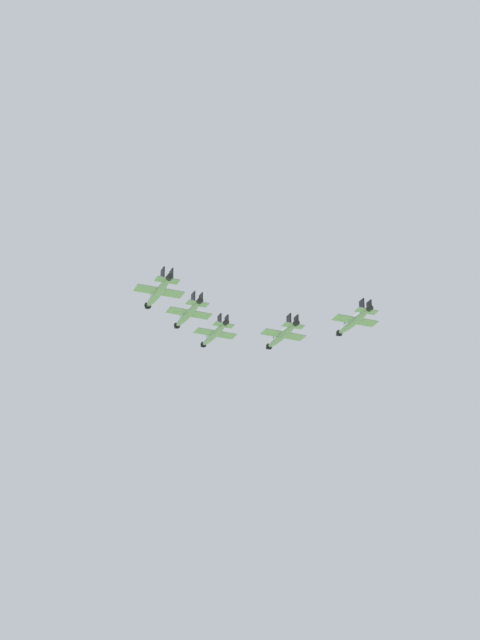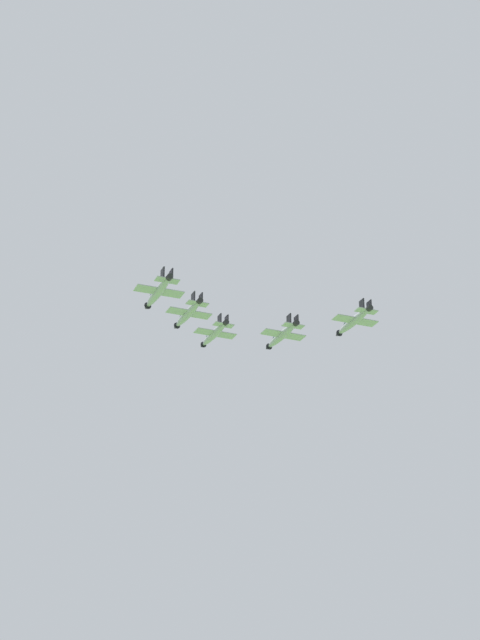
{
  "view_description": "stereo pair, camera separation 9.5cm",
  "coord_description": "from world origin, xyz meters",
  "views": [
    {
      "loc": [
        -53.35,
        261.54,
        14.38
      ],
      "look_at": [
        -12.72,
        11.49,
        129.25
      ],
      "focal_mm": 66.99,
      "sensor_mm": 36.0,
      "label": 1
    },
    {
      "loc": [
        -53.45,
        261.52,
        14.38
      ],
      "look_at": [
        -12.72,
        11.49,
        129.25
      ],
      "focal_mm": 66.99,
      "sensor_mm": 36.0,
      "label": 2
    }
  ],
  "objects": [
    {
      "name": "jet_lead",
      "position": [
        -3.88,
        -2.92,
        132.58
      ],
      "size": [
        11.43,
        15.4,
        3.61
      ],
      "rotation": [
        0.0,
        0.0,
        5.28
      ],
      "color": "#9EA3A8"
    },
    {
      "name": "jet_left_wingman",
      "position": [
        -1.04,
        15.32,
        130.01
      ],
      "size": [
        11.53,
        15.59,
        3.65
      ],
      "rotation": [
        0.0,
        0.0,
        5.28
      ],
      "color": "#9EA3A8"
    },
    {
      "name": "jet_right_wingman",
      "position": [
        -21.42,
        2.82,
        128.52
      ],
      "size": [
        11.78,
        15.82,
        3.71
      ],
      "rotation": [
        0.0,
        0.0,
        5.28
      ],
      "color": "#9EA3A8"
    },
    {
      "name": "jet_left_outer",
      "position": [
        1.8,
        33.56,
        127.15
      ],
      "size": [
        11.52,
        16.2,
        3.76
      ],
      "rotation": [
        0.0,
        0.0,
        5.25
      ],
      "color": "#9EA3A8"
    },
    {
      "name": "jet_right_outer",
      "position": [
        -38.97,
        8.56,
        128.38
      ],
      "size": [
        11.59,
        15.87,
        3.7
      ],
      "rotation": [
        0.0,
        0.0,
        5.27
      ],
      "color": "#9EA3A8"
    }
  ]
}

